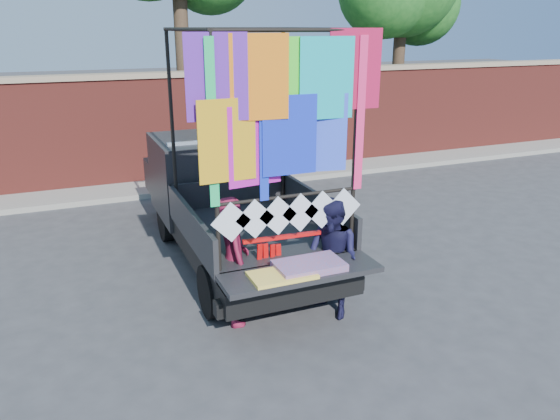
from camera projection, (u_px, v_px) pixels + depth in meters
name	position (u px, v px, depth m)	size (l,w,h in m)	color
ground	(261.00, 314.00, 7.22)	(90.00, 90.00, 0.00)	#38383A
brick_wall	(156.00, 128.00, 12.92)	(30.00, 0.45, 2.61)	maroon
curb	(166.00, 187.00, 12.72)	(30.00, 1.20, 0.12)	gray
pickup_truck	(222.00, 195.00, 9.19)	(2.28, 5.73, 3.61)	black
woman	(233.00, 261.00, 6.81)	(0.61, 0.40, 1.68)	maroon
man	(332.00, 259.00, 6.98)	(0.77, 0.60, 1.59)	#171637
streamer_bundle	(275.00, 254.00, 6.81)	(1.04, 0.12, 0.71)	red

